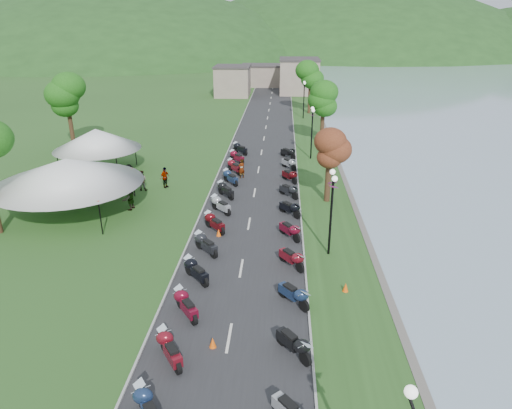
{
  "coord_description": "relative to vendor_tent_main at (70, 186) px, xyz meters",
  "views": [
    {
      "loc": [
        2.11,
        -6.09,
        12.85
      ],
      "look_at": [
        0.45,
        22.32,
        1.3
      ],
      "focal_mm": 32.0,
      "sensor_mm": 36.0,
      "label": 1
    }
  ],
  "objects": [
    {
      "name": "vendor_tent_main",
      "position": [
        0.0,
        0.0,
        0.0
      ],
      "size": [
        6.83,
        6.83,
        4.0
      ],
      "primitive_type": null,
      "color": "white",
      "rests_on": "ground"
    },
    {
      "name": "pedestrian_a",
      "position": [
        2.61,
        5.04,
        -2.0
      ],
      "size": [
        0.74,
        0.7,
        1.63
      ],
      "primitive_type": "imported",
      "rotation": [
        0.0,
        0.0,
        0.64
      ],
      "color": "slate",
      "rests_on": "ground"
    },
    {
      "name": "tree_lakeside",
      "position": [
        18.36,
        3.29,
        1.14
      ],
      "size": [
        2.26,
        2.26,
        6.28
      ],
      "primitive_type": null,
      "color": "#267319",
      "rests_on": "ground"
    },
    {
      "name": "hills_backdrop",
      "position": [
        12.74,
        176.74,
        -2.0
      ],
      "size": [
        360.0,
        120.0,
        76.0
      ],
      "primitive_type": null,
      "color": "#285621",
      "rests_on": "ground"
    },
    {
      "name": "moto_row_left",
      "position": [
        10.53,
        -7.15,
        -1.45
      ],
      "size": [
        2.6,
        48.62,
        1.1
      ],
      "primitive_type": null,
      "color": "#331411",
      "rests_on": "ground"
    },
    {
      "name": "pedestrian_b",
      "position": [
        3.63,
        4.84,
        -2.0
      ],
      "size": [
        0.83,
        0.48,
        1.67
      ],
      "primitive_type": "imported",
      "rotation": [
        0.0,
        0.0,
        3.11
      ],
      "color": "slate",
      "rests_on": "ground"
    },
    {
      "name": "pedestrian_c",
      "position": [
        2.4,
        5.53,
        -2.0
      ],
      "size": [
        0.72,
        1.31,
        1.93
      ],
      "primitive_type": "imported",
      "rotation": [
        0.0,
        0.0,
        4.88
      ],
      "color": "slate",
      "rests_on": "ground"
    },
    {
      "name": "moto_row_right",
      "position": [
        15.5,
        -5.07,
        -1.45
      ],
      "size": [
        2.6,
        42.27,
        1.1
      ],
      "primitive_type": null,
      "color": "#331411",
      "rests_on": "ground"
    },
    {
      "name": "vendor_tent_side",
      "position": [
        -1.5,
        9.17,
        0.0
      ],
      "size": [
        5.06,
        5.06,
        4.0
      ],
      "primitive_type": null,
      "color": "white",
      "rests_on": "ground"
    },
    {
      "name": "far_building",
      "position": [
        10.74,
        61.74,
        0.5
      ],
      "size": [
        18.0,
        16.0,
        5.0
      ],
      "primitive_type": "cube",
      "color": "gray",
      "rests_on": "ground"
    },
    {
      "name": "traffic_cone_near",
      "position": [
        12.12,
        -13.89,
        -1.76
      ],
      "size": [
        0.31,
        0.31,
        0.49
      ],
      "primitive_type": "cone",
      "color": "#F2590C",
      "rests_on": "ground"
    },
    {
      "name": "road",
      "position": [
        12.74,
        16.74,
        -1.99
      ],
      "size": [
        7.0,
        120.0,
        0.02
      ],
      "primitive_type": "cube",
      "color": "#2B2B2E",
      "rests_on": "ground"
    }
  ]
}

